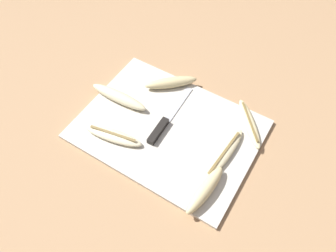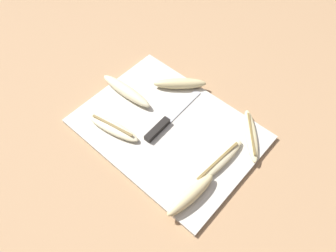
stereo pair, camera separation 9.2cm
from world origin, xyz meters
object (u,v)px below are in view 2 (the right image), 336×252
object	(u,v)px
banana_cream_curved	(219,161)
banana_pale_long	(126,91)
banana_bright_far	(113,128)
knife	(164,124)
banana_ripe_center	(191,195)
banana_mellow_near	(180,84)
banana_soft_right	(251,135)

from	to	relation	value
banana_cream_curved	banana_pale_long	size ratio (longest dim) A/B	1.03
banana_cream_curved	banana_bright_far	distance (m)	0.31
knife	banana_ripe_center	distance (m)	0.23
banana_mellow_near	banana_ripe_center	xyz separation A→B (m)	(0.26, -0.26, 0.00)
knife	banana_pale_long	bearing A→B (deg)	174.10
banana_bright_far	banana_soft_right	xyz separation A→B (m)	(0.30, 0.24, -0.00)
banana_ripe_center	banana_soft_right	bearing A→B (deg)	87.75
banana_pale_long	banana_soft_right	distance (m)	0.39
banana_cream_curved	banana_pale_long	world-z (taller)	banana_pale_long
knife	banana_mellow_near	distance (m)	0.15
knife	banana_cream_curved	bearing A→B (deg)	-0.26
banana_mellow_near	banana_cream_curved	bearing A→B (deg)	-28.43
banana_pale_long	banana_ripe_center	world-z (taller)	banana_ripe_center
banana_bright_far	banana_pale_long	distance (m)	0.14
banana_pale_long	banana_mellow_near	world-z (taller)	same
knife	banana_ripe_center	xyz separation A→B (m)	(0.20, -0.12, 0.01)
banana_bright_far	banana_ripe_center	world-z (taller)	banana_ripe_center
banana_pale_long	banana_cream_curved	bearing A→B (deg)	-0.70
banana_cream_curved	banana_bright_far	size ratio (longest dim) A/B	1.13
knife	banana_cream_curved	size ratio (longest dim) A/B	1.20
banana_pale_long	banana_mellow_near	xyz separation A→B (m)	(0.10, 0.13, 0.00)
banana_soft_right	banana_ripe_center	bearing A→B (deg)	-92.25
banana_bright_far	banana_soft_right	distance (m)	0.39
banana_pale_long	banana_soft_right	bearing A→B (deg)	18.33
banana_bright_far	banana_pale_long	xyz separation A→B (m)	(-0.07, 0.12, 0.00)
knife	banana_soft_right	world-z (taller)	same
banana_pale_long	banana_ripe_center	size ratio (longest dim) A/B	1.23
banana_bright_far	banana_ripe_center	size ratio (longest dim) A/B	1.11
knife	banana_mellow_near	xyz separation A→B (m)	(-0.06, 0.14, 0.01)
banana_cream_curved	banana_mellow_near	distance (m)	0.28
knife	banana_cream_curved	distance (m)	0.19
banana_cream_curved	banana_pale_long	bearing A→B (deg)	179.30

